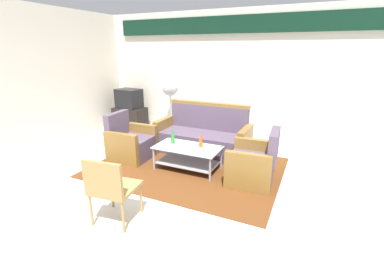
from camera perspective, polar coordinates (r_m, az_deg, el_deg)
The scene contains 14 objects.
ground_plane at distance 4.03m, azimuth -5.57°, elevation -11.90°, with size 14.00×14.00×0.00m, color silver.
wall_back at distance 6.34m, azimuth 8.46°, elevation 12.89°, with size 6.52×0.19×2.80m.
rug at distance 4.77m, azimuth -0.94°, elevation -6.86°, with size 3.12×2.30×0.01m, color brown.
couch at distance 5.30m, azimuth 2.39°, elevation -0.69°, with size 1.80×0.75×0.96m.
armchair_left at distance 5.18m, azimuth -12.77°, elevation -1.90°, with size 0.73×0.79×0.85m.
armchair_right at distance 4.27m, azimuth 12.77°, elevation -6.24°, with size 0.75×0.81×0.85m.
coffee_table at distance 4.59m, azimuth -0.92°, elevation -4.26°, with size 1.10×0.60×0.40m.
bottle_green at distance 4.70m, azimuth -4.06°, elevation -0.76°, with size 0.06×0.06×0.24m.
bottle_orange at distance 4.52m, azimuth 1.87°, elevation -1.57°, with size 0.06×0.06×0.22m.
cup at distance 4.42m, azimuth -1.98°, elevation -2.54°, with size 0.08×0.08×0.10m, color silver.
tv_stand at distance 7.28m, azimuth -12.84°, elevation 3.52°, with size 0.80×0.50×0.52m, color black.
television at distance 7.17m, azimuth -13.10°, elevation 7.39°, with size 0.64×0.51×0.48m.
pedestal_fan at distance 6.52m, azimuth -4.61°, elevation 9.05°, with size 0.36×0.36×1.27m.
wicker_chair at distance 3.27m, azimuth -16.77°, elevation -10.27°, with size 0.54×0.54×0.84m.
Camera 1 is at (1.82, -3.00, 1.99)m, focal length 25.36 mm.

